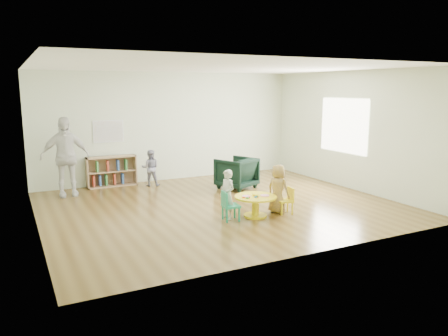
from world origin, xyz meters
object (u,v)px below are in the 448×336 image
bookshelf (111,172)px  adult_caretaker (65,157)px  kid_chair_left (229,205)px  toddler (150,168)px  kid_chair_right (287,200)px  armchair (236,173)px  child_right (278,189)px  activity_table (255,202)px  child_left (227,195)px

bookshelf → adult_caretaker: size_ratio=0.67×
kid_chair_left → adult_caretaker: 4.11m
toddler → kid_chair_right: bearing=135.9°
kid_chair_right → armchair: armchair is taller
bookshelf → child_right: size_ratio=1.26×
bookshelf → toddler: bearing=-25.5°
bookshelf → child_right: (2.37, -3.84, 0.11)m
armchair → toddler: bearing=-56.7°
activity_table → armchair: (0.81, 2.26, 0.10)m
armchair → adult_caretaker: adult_caretaker is taller
child_left → child_right: 1.07m
activity_table → child_right: (0.51, 0.01, 0.20)m
kid_chair_left → toddler: toddler is taller
kid_chair_right → child_left: 1.22m
activity_table → bookshelf: bearing=115.7°
child_right → adult_caretaker: (-3.48, 3.27, 0.41)m
activity_table → armchair: 2.40m
kid_chair_left → toddler: 3.47m
child_left → bookshelf: bearing=-173.7°
kid_chair_left → adult_caretaker: adult_caretaker is taller
bookshelf → toddler: size_ratio=1.33×
activity_table → child_left: (-0.55, 0.10, 0.19)m
activity_table → toddler: toddler is taller
activity_table → adult_caretaker: (-2.97, 3.28, 0.62)m
activity_table → bookshelf: (-1.85, 3.86, 0.09)m
child_right → adult_caretaker: 4.79m
kid_chair_right → toddler: size_ratio=0.56×
activity_table → toddler: size_ratio=0.88×
kid_chair_right → armchair: size_ratio=0.62×
bookshelf → armchair: bearing=-31.0°
bookshelf → child_left: 3.98m
armchair → toddler: toddler is taller
bookshelf → kid_chair_right: bearing=-57.7°
armchair → adult_caretaker: bearing=-38.5°
bookshelf → adult_caretaker: adult_caretaker is taller
toddler → adult_caretaker: size_ratio=0.51×
child_left → adult_caretaker: adult_caretaker is taller
armchair → child_right: bearing=59.1°
armchair → child_right: child_right is taller
armchair → child_right: (-0.30, -2.24, 0.10)m
kid_chair_left → child_right: (1.08, 0.02, 0.18)m
child_left → toddler: size_ratio=1.03×
child_left → activity_table: bearing=67.2°
child_left → toddler: child_left is taller
kid_chair_right → bookshelf: 4.68m
kid_chair_left → bookshelf: bookshelf is taller
armchair → child_right: 2.27m
activity_table → armchair: size_ratio=0.96×
bookshelf → activity_table: bearing=-64.3°
adult_caretaker → bookshelf: bearing=27.7°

